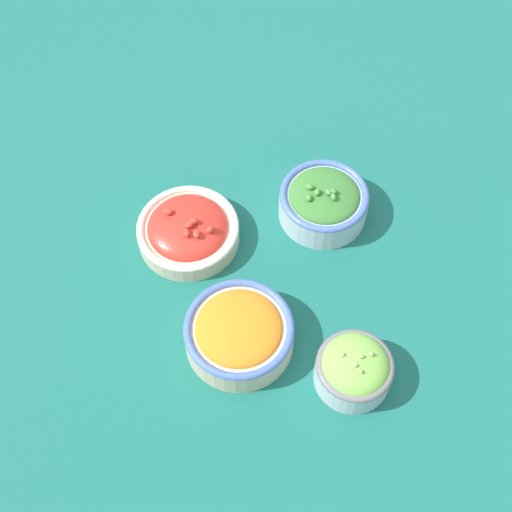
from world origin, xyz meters
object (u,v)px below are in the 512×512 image
bowl_broccoli (324,201)px  bowl_cherry_tomatoes (188,230)px  bowl_lettuce (354,369)px  bowl_carrots (239,332)px

bowl_broccoli → bowl_cherry_tomatoes: bearing=38.3°
bowl_lettuce → bowl_carrots: (0.17, 0.02, -0.00)m
bowl_cherry_tomatoes → bowl_carrots: size_ratio=1.02×
bowl_lettuce → bowl_cherry_tomatoes: size_ratio=0.68×
bowl_cherry_tomatoes → bowl_carrots: 0.20m
bowl_lettuce → bowl_cherry_tomatoes: bowl_lettuce is taller
bowl_broccoli → bowl_cherry_tomatoes: 0.22m
bowl_cherry_tomatoes → bowl_lettuce: bearing=161.2°
bowl_cherry_tomatoes → bowl_carrots: same height
bowl_lettuce → bowl_cherry_tomatoes: bearing=-18.8°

